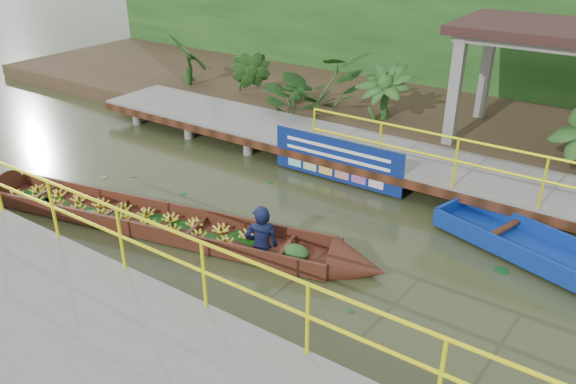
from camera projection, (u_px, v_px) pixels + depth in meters
The scene contains 8 objects.
ground at pixel (286, 235), 10.46m from camera, with size 80.00×80.00×0.00m, color #2B3018.
land_strip at pixel (435, 116), 15.92m from camera, with size 30.00×8.00×0.45m, color #36291B.
far_dock at pixel (372, 153), 12.78m from camera, with size 16.00×2.06×1.66m.
pavilion at pixel (559, 43), 12.36m from camera, with size 4.40×3.00×3.00m.
foliage_backdrop at pixel (473, 38), 16.98m from camera, with size 30.00×0.80×4.00m, color #173D13.
vendor_boat at pixel (167, 220), 10.48m from camera, with size 8.97×2.72×2.05m.
blue_banner at pixel (336, 160), 12.24m from camera, with size 3.15×0.04×0.99m.
tropical_plants at pixel (365, 93), 14.44m from camera, with size 14.26×1.26×1.57m.
Camera 1 is at (5.12, -7.44, 5.35)m, focal length 35.00 mm.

